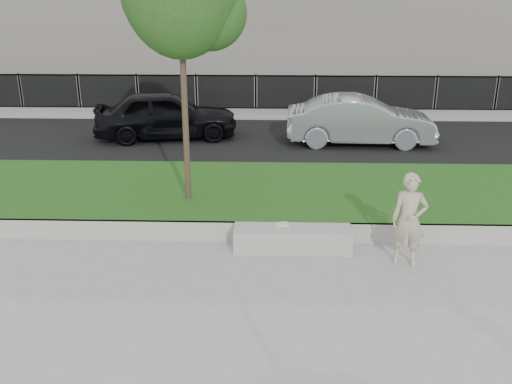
{
  "coord_description": "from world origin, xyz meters",
  "views": [
    {
      "loc": [
        0.07,
        -9.02,
        4.68
      ],
      "look_at": [
        -0.25,
        1.2,
        0.96
      ],
      "focal_mm": 40.0,
      "sensor_mm": 36.0,
      "label": 1
    }
  ],
  "objects_px": {
    "man": "(409,220)",
    "car_silver": "(360,120)",
    "stone_bench": "(292,239)",
    "book": "(281,224)",
    "car_dark": "(166,115)"
  },
  "relations": [
    {
      "from": "car_dark",
      "to": "car_silver",
      "type": "bearing_deg",
      "value": -104.37
    },
    {
      "from": "man",
      "to": "car_dark",
      "type": "relative_size",
      "value": 0.37
    },
    {
      "from": "man",
      "to": "book",
      "type": "height_order",
      "value": "man"
    },
    {
      "from": "stone_bench",
      "to": "man",
      "type": "relative_size",
      "value": 1.31
    },
    {
      "from": "car_silver",
      "to": "book",
      "type": "bearing_deg",
      "value": 162.96
    },
    {
      "from": "stone_bench",
      "to": "car_dark",
      "type": "distance_m",
      "value": 8.94
    },
    {
      "from": "stone_bench",
      "to": "man",
      "type": "xyz_separation_m",
      "value": [
        2.0,
        -0.47,
        0.61
      ]
    },
    {
      "from": "man",
      "to": "car_silver",
      "type": "distance_m",
      "value": 8.03
    },
    {
      "from": "stone_bench",
      "to": "man",
      "type": "height_order",
      "value": "man"
    },
    {
      "from": "man",
      "to": "car_silver",
      "type": "bearing_deg",
      "value": 100.17
    },
    {
      "from": "book",
      "to": "car_silver",
      "type": "height_order",
      "value": "car_silver"
    },
    {
      "from": "book",
      "to": "stone_bench",
      "type": "bearing_deg",
      "value": -46.78
    },
    {
      "from": "man",
      "to": "car_dark",
      "type": "bearing_deg",
      "value": 136.38
    },
    {
      "from": "car_silver",
      "to": "car_dark",
      "type": "bearing_deg",
      "value": 86.7
    },
    {
      "from": "book",
      "to": "car_silver",
      "type": "bearing_deg",
      "value": 57.26
    }
  ]
}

